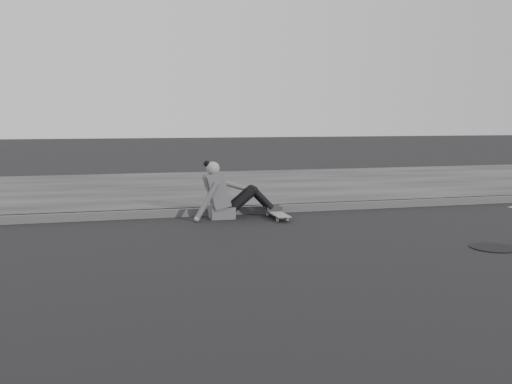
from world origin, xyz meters
TOP-DOWN VIEW (x-y plane):
  - ground at (0.00, 0.00)m, footprint 80.00×80.00m
  - curb at (0.00, 2.58)m, footprint 24.00×0.16m
  - sidewalk at (0.00, 5.60)m, footprint 24.00×6.00m
  - manhole at (0.99, -0.53)m, footprint 0.53×0.53m
  - skateboard at (-0.87, 2.02)m, footprint 0.20×0.78m
  - seated_woman at (-1.61, 2.26)m, footprint 1.38×0.46m

SIDE VIEW (x-z plane):
  - ground at x=0.00m, z-range 0.00..0.00m
  - manhole at x=0.99m, z-range 0.00..0.01m
  - curb at x=0.00m, z-range 0.00..0.12m
  - sidewalk at x=0.00m, z-range 0.00..0.12m
  - skateboard at x=-0.87m, z-range 0.03..0.12m
  - seated_woman at x=-1.61m, z-range -0.08..0.80m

